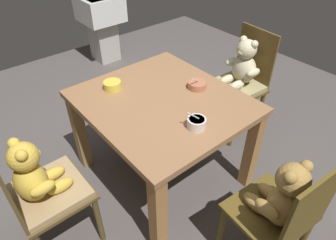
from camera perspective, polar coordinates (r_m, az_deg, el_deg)
ground_plane at (r=2.48m, az=-0.90°, el=-10.14°), size 5.20×5.20×0.04m
dining_table at (r=2.07m, az=-1.06°, el=1.11°), size 1.08×0.97×0.71m
teddy_chair_near_front at (r=1.80m, az=-23.56°, el=-11.03°), size 0.41×0.41×0.92m
teddy_chair_far_center at (r=2.65m, az=13.79°, el=8.58°), size 0.44×0.43×0.93m
teddy_chair_near_right at (r=1.68m, az=20.95°, el=-14.55°), size 0.41×0.44×0.89m
porridge_bowl_terracotta_far_center at (r=2.11m, az=5.53°, el=6.64°), size 0.13×0.13×0.11m
porridge_bowl_yellow_near_left at (r=2.13m, az=-10.50°, el=6.51°), size 0.12×0.12×0.06m
porridge_bowl_white_near_right at (r=1.75m, az=5.44°, el=-0.55°), size 0.11×0.11×0.12m
sink_basin at (r=3.98m, az=-12.57°, el=18.16°), size 0.48×0.47×0.80m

